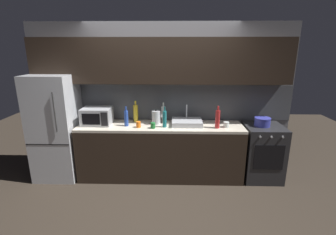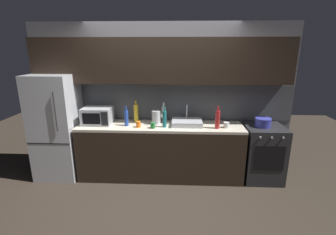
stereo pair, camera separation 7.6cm
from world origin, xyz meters
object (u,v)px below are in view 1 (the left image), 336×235
oven_range (262,152)px  microwave (97,116)px  refrigerator (56,127)px  kettle (156,117)px  mug_clear (226,125)px  wine_bottle_blue (126,118)px  mug_green (153,125)px  wine_bottle_teal (165,119)px  wine_bottle_red (218,119)px  wine_bottle_yellow (136,113)px  wine_bottle_white (163,114)px  cooking_pot (262,122)px  mug_orange (138,125)px

oven_range → microwave: (-2.68, 0.02, 0.58)m
refrigerator → kettle: refrigerator is taller
microwave → mug_clear: microwave is taller
wine_bottle_blue → mug_green: 0.45m
kettle → wine_bottle_teal: (0.14, -0.16, 0.02)m
wine_bottle_red → wine_bottle_yellow: bearing=166.9°
wine_bottle_yellow → wine_bottle_red: 1.34m
kettle → wine_bottle_white: bearing=50.6°
kettle → mug_green: kettle is taller
microwave → wine_bottle_white: wine_bottle_white is taller
mug_green → cooking_pot: (1.72, 0.16, 0.02)m
mug_green → cooking_pot: size_ratio=0.36×
microwave → mug_clear: 2.06m
wine_bottle_blue → wine_bottle_white: 0.63m
wine_bottle_yellow → wine_bottle_blue: (-0.12, -0.24, -0.02)m
oven_range → kettle: size_ratio=3.71×
oven_range → cooking_pot: bearing=178.2°
kettle → wine_bottle_blue: (-0.46, -0.11, 0.02)m
refrigerator → mug_orange: 1.38m
wine_bottle_yellow → mug_orange: wine_bottle_yellow is taller
wine_bottle_yellow → wine_bottle_white: (0.46, 0.01, -0.01)m
microwave → wine_bottle_white: size_ratio=1.40×
microwave → wine_bottle_teal: 1.10m
wine_bottle_white → wine_bottle_red: wine_bottle_red is taller
mug_clear → cooking_pot: (0.58, 0.08, 0.03)m
refrigerator → mug_clear: refrigerator is taller
microwave → kettle: size_ratio=1.89×
wine_bottle_blue → microwave: bearing=171.5°
wine_bottle_white → mug_orange: (-0.37, -0.32, -0.09)m
refrigerator → cooking_pot: (3.32, 0.00, 0.12)m
kettle → cooking_pot: size_ratio=0.98×
kettle → mug_green: size_ratio=2.76×
refrigerator → wine_bottle_teal: bearing=-3.1°
wine_bottle_yellow → wine_bottle_white: 0.46m
oven_range → wine_bottle_red: bearing=-171.1°
wine_bottle_white → wine_bottle_blue: bearing=-156.6°
refrigerator → wine_bottle_white: bearing=6.4°
wine_bottle_teal → cooking_pot: size_ratio=1.33×
oven_range → cooking_pot: cooking_pot is taller
refrigerator → oven_range: 3.39m
wine_bottle_red → cooking_pot: wine_bottle_red is taller
wine_bottle_yellow → cooking_pot: (2.04, -0.18, -0.08)m
refrigerator → microwave: (0.68, 0.02, 0.18)m
mug_orange → wine_bottle_teal: bearing=4.6°
wine_bottle_blue → wine_bottle_white: size_ratio=0.97×
cooking_pot → wine_bottle_yellow: bearing=174.9°
wine_bottle_red → wine_bottle_blue: bearing=177.2°
kettle → wine_bottle_red: (0.96, -0.18, 0.03)m
wine_bottle_white → mug_clear: 1.04m
mug_clear → wine_bottle_blue: bearing=178.9°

